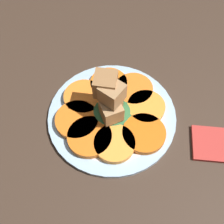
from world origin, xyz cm
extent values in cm
cube|color=#38281E|center=(0.00, 0.00, 1.00)|extent=(120.00, 120.00, 2.00)
cylinder|color=#99B7D1|center=(0.00, 0.00, 2.50)|extent=(28.20, 28.20, 1.00)
cylinder|color=white|center=(0.00, 0.00, 2.55)|extent=(22.56, 22.56, 1.00)
cylinder|color=orange|center=(-1.23, 7.25, 3.78)|extent=(8.51, 8.51, 1.37)
cylinder|color=#D35E12|center=(-7.12, 4.37, 3.78)|extent=(9.13, 9.13, 1.37)
cylinder|color=orange|center=(-7.34, -2.19, 3.78)|extent=(8.36, 8.36, 1.37)
cylinder|color=orange|center=(-4.33, -6.71, 3.78)|extent=(8.72, 8.72, 1.37)
cylinder|color=orange|center=(1.52, -7.78, 3.78)|extent=(8.55, 8.55, 1.37)
cylinder|color=orange|center=(6.73, -3.46, 3.78)|extent=(8.99, 8.99, 1.37)
cylinder|color=orange|center=(7.32, 2.54, 3.78)|extent=(9.31, 9.31, 1.37)
cylinder|color=orange|center=(4.04, 6.25, 3.78)|extent=(9.28, 9.28, 1.37)
ellipsoid|color=#2D6033|center=(0.00, 0.00, 4.02)|extent=(9.14, 8.22, 1.85)
cube|color=brown|center=(0.30, 0.30, 6.89)|extent=(4.65, 4.65, 3.89)
cube|color=#9E754C|center=(-0.02, 1.49, 6.99)|extent=(5.53, 5.53, 4.08)
cube|color=olive|center=(1.46, -1.71, 11.66)|extent=(4.70, 4.70, 4.47)
cube|color=#9E754C|center=(-0.07, -0.10, 11.26)|extent=(5.77, 5.77, 4.21)
cube|color=#B2B2B7|center=(3.77, -6.14, 3.30)|extent=(11.43, 3.93, 0.40)
cube|color=#B2B2B7|center=(-2.48, -4.53, 3.30)|extent=(1.93, 2.58, 0.40)
cube|color=#B2B2B7|center=(-5.60, -4.76, 3.30)|extent=(4.47, 1.43, 0.40)
cube|color=#B2B2B7|center=(-5.44, -4.12, 3.30)|extent=(4.47, 1.43, 0.40)
cube|color=#B2B2B7|center=(-5.27, -3.47, 3.30)|extent=(4.47, 1.43, 0.40)
cube|color=#B2B2B7|center=(-5.10, -2.82, 3.30)|extent=(4.47, 1.43, 0.40)
cube|color=#B2332D|center=(-23.98, 4.70, 2.40)|extent=(13.13, 7.88, 0.80)
camera|label=1|loc=(-3.08, 31.16, 56.18)|focal=45.00mm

